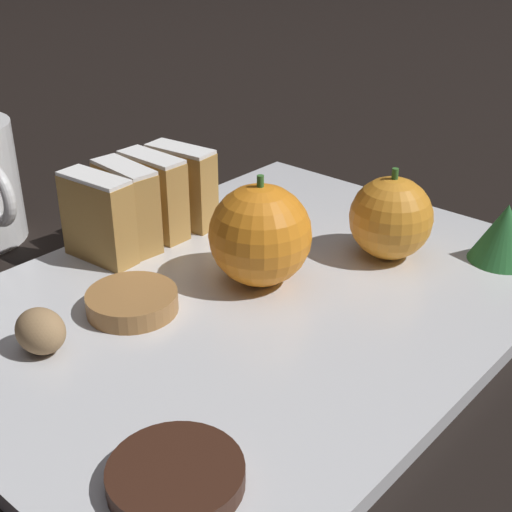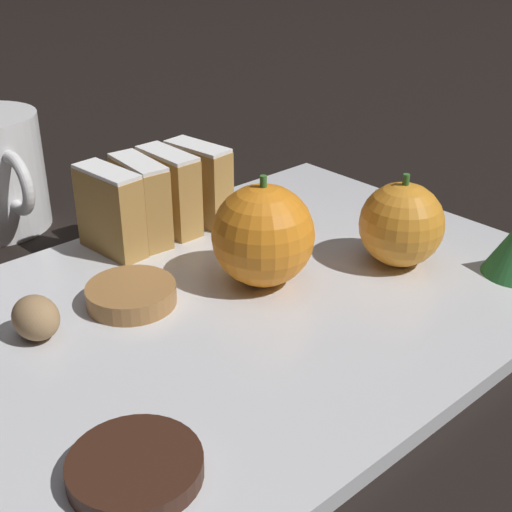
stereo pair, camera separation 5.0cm
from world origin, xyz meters
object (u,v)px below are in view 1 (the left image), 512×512
at_px(walnut, 41,331).
at_px(chocolate_cookie, 176,476).
at_px(orange_far, 260,235).
at_px(orange_near, 391,218).

distance_m(walnut, chocolate_cookie, 0.15).
height_order(orange_far, walnut, orange_far).
xyz_separation_m(orange_far, chocolate_cookie, (0.10, -0.18, -0.03)).
height_order(orange_near, chocolate_cookie, orange_near).
bearing_deg(walnut, chocolate_cookie, -9.01).
bearing_deg(chocolate_cookie, orange_far, 119.45).
height_order(orange_near, walnut, orange_near).
height_order(orange_far, chocolate_cookie, orange_far).
bearing_deg(walnut, orange_near, 69.94).
xyz_separation_m(orange_near, chocolate_cookie, (0.05, -0.28, -0.03)).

